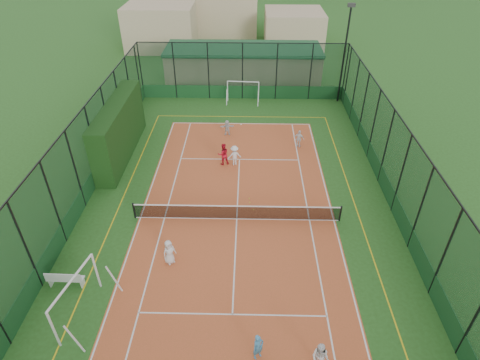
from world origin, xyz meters
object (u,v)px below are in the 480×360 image
object	(u,v)px
futsal_goal_far	(243,92)
child_far_back	(227,128)
futsal_goal_near	(77,298)
coach	(223,154)
child_near_right	(320,358)
child_far_left	(234,155)
floodlight_ne	(344,55)
child_near_mid	(258,347)
white_bench	(65,278)
clubhouse	(243,63)
child_far_right	(299,139)
child_near_left	(169,252)

from	to	relation	value
futsal_goal_far	child_far_back	bearing A→B (deg)	-96.50
futsal_goal_near	coach	xyz separation A→B (m)	(5.49, 12.30, -0.26)
child_near_right	child_far_left	distance (m)	14.99
futsal_goal_near	child_far_left	size ratio (longest dim) A/B	2.25
child_far_back	coach	xyz separation A→B (m)	(-0.06, -4.22, 0.18)
floodlight_ne	child_far_left	bearing A→B (deg)	-129.41
child_near_mid	child_near_right	bearing A→B (deg)	-45.18
white_bench	floodlight_ne	bearing A→B (deg)	53.85
futsal_goal_near	futsal_goal_far	distance (m)	23.78
clubhouse	child_near_mid	distance (m)	30.36
coach	white_bench	bearing A→B (deg)	39.90
child_far_left	futsal_goal_far	bearing A→B (deg)	-106.36
child_far_left	child_far_back	world-z (taller)	child_far_left
clubhouse	futsal_goal_near	distance (m)	29.26
floodlight_ne	child_far_right	size ratio (longest dim) A/B	6.25
floodlight_ne	futsal_goal_far	xyz separation A→B (m)	(-8.53, -0.27, -3.20)
futsal_goal_near	child_near_left	xyz separation A→B (m)	(3.37, 3.13, -0.34)
floodlight_ne	white_bench	bearing A→B (deg)	-127.30
white_bench	futsal_goal_far	size ratio (longest dim) A/B	0.59
child_near_mid	futsal_goal_far	bearing A→B (deg)	58.12
clubhouse	futsal_goal_near	bearing A→B (deg)	-103.00
white_bench	child_far_back	bearing A→B (deg)	66.78
child_near_left	child_far_left	bearing A→B (deg)	29.90
child_near_mid	child_far_right	world-z (taller)	child_far_right
white_bench	child_far_back	world-z (taller)	child_far_back
child_near_mid	child_far_back	size ratio (longest dim) A/B	1.06
floodlight_ne	coach	distance (m)	14.89
clubhouse	child_near_left	xyz separation A→B (m)	(-3.21, -25.37, -0.87)
child_far_left	child_far_right	bearing A→B (deg)	-165.50
white_bench	child_near_mid	size ratio (longest dim) A/B	1.34
child_far_right	child_far_back	size ratio (longest dim) A/B	1.10
child_near_left	coach	xyz separation A→B (m)	(2.12, 9.17, 0.09)
futsal_goal_near	child_near_right	xyz separation A→B (m)	(9.98, -2.28, -0.31)
child_far_back	futsal_goal_far	bearing A→B (deg)	-107.62
child_near_right	child_far_back	bearing A→B (deg)	138.96
child_far_back	child_near_left	bearing A→B (deg)	73.05
child_far_left	child_far_back	size ratio (longest dim) A/B	1.20
floodlight_ne	futsal_goal_near	xyz separation A→B (m)	(-15.18, -23.10, -3.08)
white_bench	child_far_right	world-z (taller)	child_far_right
floodlight_ne	clubhouse	xyz separation A→B (m)	(-8.60, 5.40, -2.55)
futsal_goal_far	child_far_back	world-z (taller)	futsal_goal_far
clubhouse	child_near_mid	bearing A→B (deg)	-87.97
white_bench	futsal_goal_far	distance (m)	22.67
coach	child_far_left	bearing A→B (deg)	157.70
child_far_left	child_far_back	bearing A→B (deg)	-94.84
child_near_left	child_near_right	world-z (taller)	child_near_right
child_near_left	child_far_right	bearing A→B (deg)	14.69
floodlight_ne	child_far_right	xyz separation A→B (m)	(-4.32, -8.34, -3.46)
white_bench	child_far_right	xyz separation A→B (m)	(12.08, 13.19, 0.19)
clubhouse	child_near_right	distance (m)	30.98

